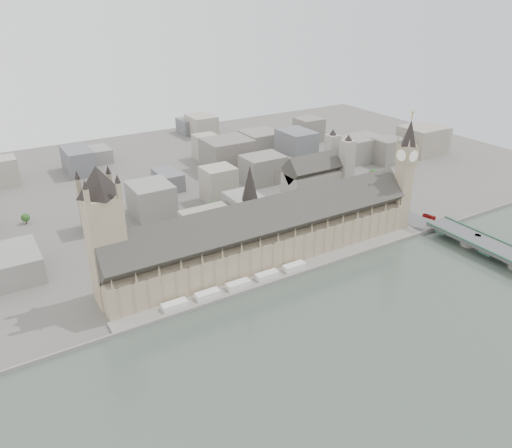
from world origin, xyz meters
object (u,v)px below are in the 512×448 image
victoria_tower (105,230)px  car_silver (478,235)px  elizabeth_tower (405,167)px  westminster_abbey (318,179)px  red_bus_north (429,217)px  westminster_bridge (508,259)px  palace_of_westminster (265,235)px

victoria_tower → car_silver: size_ratio=20.74×
elizabeth_tower → victoria_tower: bearing=176.0°
westminster_abbey → red_bus_north: 115.10m
elizabeth_tower → westminster_bridge: 111.81m
palace_of_westminster → car_silver: palace_of_westminster is taller
westminster_abbey → red_bus_north: (47.93, -103.81, -13.17)m
elizabeth_tower → red_bus_north: elizabeth_tower is taller
westminster_abbey → red_bus_north: bearing=-65.2°
palace_of_westminster → westminster_abbey: 134.09m
elizabeth_tower → red_bus_north: bearing=-38.9°
elizabeth_tower → westminster_abbey: 96.91m
palace_of_westminster → victoria_tower: bearing=177.0°
palace_of_westminster → elizabeth_tower: elizabeth_tower is taller
elizabeth_tower → westminster_bridge: bearing=-75.9°
elizabeth_tower → car_silver: size_ratio=22.30×
palace_of_westminster → red_bus_north: (158.86, -28.51, -10.79)m
elizabeth_tower → victoria_tower: (-260.00, 18.00, -2.88)m
elizabeth_tower → westminster_bridge: elizabeth_tower is taller
car_silver → victoria_tower: bearing=140.4°
westminster_abbey → westminster_bridge: bearing=-74.4°
victoria_tower → westminster_bridge: bearing=-21.8°
victoria_tower → red_bus_north: bearing=-7.1°
westminster_bridge → car_silver: car_silver is taller
westminster_bridge → car_silver: 33.37m
palace_of_westminster → car_silver: bearing=-24.2°
palace_of_westminster → westminster_abbey: (110.92, 75.30, 2.38)m
palace_of_westminster → westminster_bridge: palace_of_westminster is taller
westminster_bridge → westminster_abbey: westminster_abbey is taller
red_bus_north → car_silver: size_ratio=2.48×
elizabeth_tower → car_silver: (28.50, -62.97, -47.04)m
westminster_abbey → red_bus_north: size_ratio=5.70×
westminster_abbey → elizabeth_tower: bearing=-72.7°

